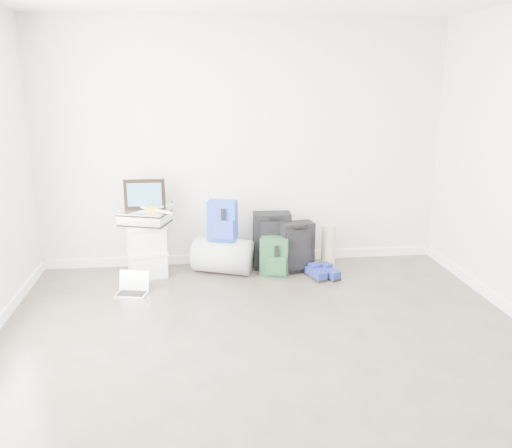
{
  "coord_description": "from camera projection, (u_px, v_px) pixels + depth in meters",
  "views": [
    {
      "loc": [
        -0.56,
        -3.46,
        2.07
      ],
      "look_at": [
        0.08,
        1.9,
        0.61
      ],
      "focal_mm": 38.0,
      "sensor_mm": 36.0,
      "label": 1
    }
  ],
  "objects": [
    {
      "name": "laptop",
      "position": [
        133.0,
        288.0,
        5.36
      ],
      "size": [
        0.34,
        0.28,
        0.22
      ],
      "rotation": [
        0.0,
        0.0,
        -0.23
      ],
      "color": "silver",
      "rests_on": "ground"
    },
    {
      "name": "large_suitcase",
      "position": [
        272.0,
        241.0,
        6.02
      ],
      "size": [
        0.41,
        0.27,
        0.63
      ],
      "rotation": [
        0.0,
        0.0,
        -0.03
      ],
      "color": "black",
      "rests_on": "ground"
    },
    {
      "name": "blue_backpack",
      "position": [
        223.0,
        221.0,
        5.77
      ],
      "size": [
        0.34,
        0.29,
        0.42
      ],
      "rotation": [
        0.0,
        0.0,
        -0.28
      ],
      "color": "#1B3BB1",
      "rests_on": "duffel_bag"
    },
    {
      "name": "painting",
      "position": [
        145.0,
        194.0,
        5.72
      ],
      "size": [
        0.43,
        0.04,
        0.32
      ],
      "rotation": [
        0.0,
        0.0,
        -0.03
      ],
      "color": "black",
      "rests_on": "briefcase"
    },
    {
      "name": "duffel_bag",
      "position": [
        223.0,
        256.0,
        5.9
      ],
      "size": [
        0.72,
        0.6,
        0.39
      ],
      "primitive_type": "cylinder",
      "rotation": [
        0.0,
        1.57,
        -0.41
      ],
      "color": "gray",
      "rests_on": "ground"
    },
    {
      "name": "briefcase",
      "position": [
        145.0,
        218.0,
        5.69
      ],
      "size": [
        0.56,
        0.48,
        0.14
      ],
      "primitive_type": "cube",
      "rotation": [
        0.0,
        0.0,
        -0.33
      ],
      "color": "#B2B2B7",
      "rests_on": "boxes_stack"
    },
    {
      "name": "shoes",
      "position": [
        322.0,
        274.0,
        5.77
      ],
      "size": [
        0.35,
        0.31,
        0.1
      ],
      "rotation": [
        0.0,
        0.0,
        0.4
      ],
      "color": "black",
      "rests_on": "ground"
    },
    {
      "name": "rolled_rug",
      "position": [
        328.0,
        246.0,
        6.07
      ],
      "size": [
        0.16,
        0.16,
        0.49
      ],
      "primitive_type": "cylinder",
      "color": "tan",
      "rests_on": "ground"
    },
    {
      "name": "ground",
      "position": [
        277.0,
        373.0,
        3.92
      ],
      "size": [
        5.0,
        5.0,
        0.0
      ],
      "primitive_type": "plane",
      "color": "#382E29",
      "rests_on": "ground"
    },
    {
      "name": "boxes_stack",
      "position": [
        147.0,
        250.0,
        5.78
      ],
      "size": [
        0.46,
        0.41,
        0.58
      ],
      "rotation": [
        0.0,
        0.0,
        0.22
      ],
      "color": "white",
      "rests_on": "ground"
    },
    {
      "name": "carry_on",
      "position": [
        297.0,
        247.0,
        5.91
      ],
      "size": [
        0.38,
        0.29,
        0.55
      ],
      "rotation": [
        0.0,
        0.0,
        0.19
      ],
      "color": "black",
      "rests_on": "ground"
    },
    {
      "name": "drone",
      "position": [
        152.0,
        209.0,
        5.65
      ],
      "size": [
        0.45,
        0.45,
        0.05
      ],
      "rotation": [
        0.0,
        0.0,
        0.02
      ],
      "color": "gold",
      "rests_on": "briefcase"
    },
    {
      "name": "room_envelope",
      "position": [
        279.0,
        133.0,
        3.48
      ],
      "size": [
        4.52,
        5.02,
        2.71
      ],
      "color": "silver",
      "rests_on": "ground"
    },
    {
      "name": "green_backpack",
      "position": [
        275.0,
        257.0,
        5.82
      ],
      "size": [
        0.34,
        0.29,
        0.42
      ],
      "rotation": [
        0.0,
        0.0,
        -0.29
      ],
      "color": "#163E25",
      "rests_on": "ground"
    }
  ]
}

